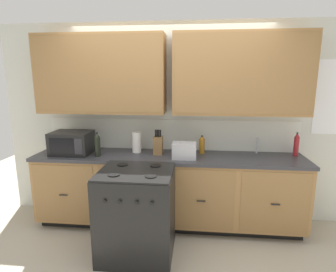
% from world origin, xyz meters
% --- Properties ---
extents(ground_plane, '(8.20, 8.20, 0.00)m').
position_xyz_m(ground_plane, '(0.00, 0.00, 0.00)').
color(ground_plane, '#B2A893').
extents(wall_unit, '(4.48, 0.40, 2.55)m').
position_xyz_m(wall_unit, '(0.00, 0.50, 1.68)').
color(wall_unit, silver).
rests_on(wall_unit, ground_plane).
extents(counter_run, '(3.31, 0.64, 0.93)m').
position_xyz_m(counter_run, '(0.00, 0.30, 0.48)').
color(counter_run, black).
rests_on(counter_run, ground_plane).
extents(stove_range, '(0.76, 0.68, 0.95)m').
position_xyz_m(stove_range, '(-0.27, -0.33, 0.47)').
color(stove_range, black).
rests_on(stove_range, ground_plane).
extents(microwave, '(0.48, 0.37, 0.28)m').
position_xyz_m(microwave, '(-1.21, 0.26, 1.07)').
color(microwave, black).
rests_on(microwave, counter_run).
extents(toaster, '(0.28, 0.18, 0.19)m').
position_xyz_m(toaster, '(0.20, 0.19, 1.02)').
color(toaster, '#B7B7BC').
rests_on(toaster, counter_run).
extents(knife_block, '(0.11, 0.14, 0.31)m').
position_xyz_m(knife_block, '(-0.13, 0.35, 1.04)').
color(knife_block, olive).
rests_on(knife_block, counter_run).
extents(sink_faucet, '(0.02, 0.02, 0.20)m').
position_xyz_m(sink_faucet, '(1.10, 0.51, 1.03)').
color(sink_faucet, '#B2B5BA').
rests_on(sink_faucet, counter_run).
extents(paper_towel_roll, '(0.12, 0.12, 0.26)m').
position_xyz_m(paper_towel_roll, '(-0.41, 0.41, 1.06)').
color(paper_towel_roll, white).
rests_on(paper_towel_roll, counter_run).
extents(bottle_amber, '(0.07, 0.07, 0.23)m').
position_xyz_m(bottle_amber, '(0.41, 0.44, 1.04)').
color(bottle_amber, '#9E6619').
rests_on(bottle_amber, counter_run).
extents(bottle_dark, '(0.07, 0.07, 0.30)m').
position_xyz_m(bottle_dark, '(-0.85, 0.18, 1.07)').
color(bottle_dark, black).
rests_on(bottle_dark, counter_run).
extents(bottle_red, '(0.06, 0.06, 0.29)m').
position_xyz_m(bottle_red, '(1.55, 0.44, 1.07)').
color(bottle_red, maroon).
rests_on(bottle_red, counter_run).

